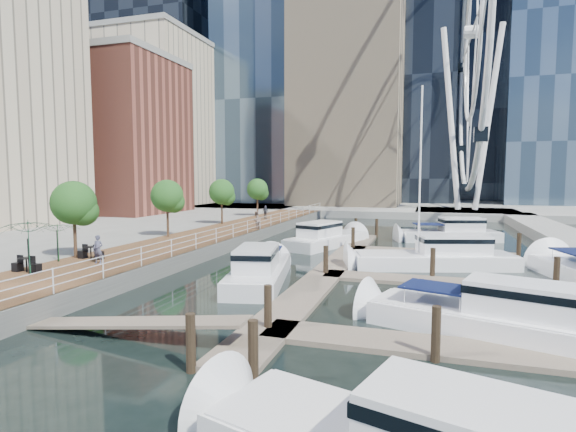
# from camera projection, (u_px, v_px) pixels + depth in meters

# --- Properties ---
(ground) EXTENTS (520.00, 520.00, 0.00)m
(ground) POSITION_uv_depth(u_px,v_px,m) (219.00, 310.00, 19.76)
(ground) COLOR black
(ground) RESTS_ON ground
(boardwalk) EXTENTS (6.00, 60.00, 1.00)m
(boardwalk) POSITION_uv_depth(u_px,v_px,m) (201.00, 242.00, 36.65)
(boardwalk) COLOR brown
(boardwalk) RESTS_ON ground
(seawall) EXTENTS (0.25, 60.00, 1.00)m
(seawall) POSITION_uv_depth(u_px,v_px,m) (234.00, 244.00, 35.76)
(seawall) COLOR #595954
(seawall) RESTS_ON ground
(land_far) EXTENTS (200.00, 114.00, 1.00)m
(land_far) POSITION_uv_depth(u_px,v_px,m) (393.00, 197.00, 116.69)
(land_far) COLOR gray
(land_far) RESTS_ON ground
(pier) EXTENTS (14.00, 12.00, 1.00)m
(pier) POSITION_uv_depth(u_px,v_px,m) (466.00, 213.00, 64.99)
(pier) COLOR gray
(pier) RESTS_ON ground
(railing) EXTENTS (0.10, 60.00, 1.05)m
(railing) POSITION_uv_depth(u_px,v_px,m) (233.00, 231.00, 35.69)
(railing) COLOR white
(railing) RESTS_ON boardwalk
(floating_docks) EXTENTS (16.00, 34.00, 2.60)m
(floating_docks) POSITION_uv_depth(u_px,v_px,m) (414.00, 266.00, 26.84)
(floating_docks) COLOR #6D6051
(floating_docks) RESTS_ON ground
(midrise_condos) EXTENTS (19.00, 67.00, 28.00)m
(midrise_condos) POSITION_uv_depth(u_px,v_px,m) (64.00, 113.00, 54.04)
(midrise_condos) COLOR #BCAD8E
(midrise_condos) RESTS_ON ground
(ferris_wheel) EXTENTS (5.80, 45.60, 47.80)m
(ferris_wheel) POSITION_uv_depth(u_px,v_px,m) (473.00, 33.00, 62.75)
(ferris_wheel) COLOR white
(ferris_wheel) RESTS_ON ground
(street_trees) EXTENTS (2.60, 42.60, 4.60)m
(street_trees) POSITION_uv_depth(u_px,v_px,m) (167.00, 196.00, 36.07)
(street_trees) COLOR #3F2B1C
(street_trees) RESTS_ON ground
(yacht_foreground) EXTENTS (9.82, 5.21, 2.15)m
(yacht_foreground) POSITION_uv_depth(u_px,v_px,m) (488.00, 336.00, 16.56)
(yacht_foreground) COLOR white
(yacht_foreground) RESTS_ON ground
(pedestrian_near) EXTENTS (0.62, 0.44, 1.60)m
(pedestrian_near) POSITION_uv_depth(u_px,v_px,m) (98.00, 249.00, 25.06)
(pedestrian_near) COLOR #4E4F68
(pedestrian_near) RESTS_ON boardwalk
(pedestrian_mid) EXTENTS (0.78, 0.93, 1.68)m
(pedestrian_mid) POSITION_uv_depth(u_px,v_px,m) (256.00, 220.00, 41.50)
(pedestrian_mid) COLOR #846A5B
(pedestrian_mid) RESTS_ON boardwalk
(pedestrian_far) EXTENTS (0.98, 0.69, 1.54)m
(pedestrian_far) POSITION_uv_depth(u_px,v_px,m) (266.00, 212.00, 51.46)
(pedestrian_far) COLOR #333640
(pedestrian_far) RESTS_ON boardwalk
(moored_yachts) EXTENTS (23.33, 40.07, 11.50)m
(moored_yachts) POSITION_uv_depth(u_px,v_px,m) (429.00, 271.00, 27.97)
(moored_yachts) COLOR white
(moored_yachts) RESTS_ON ground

